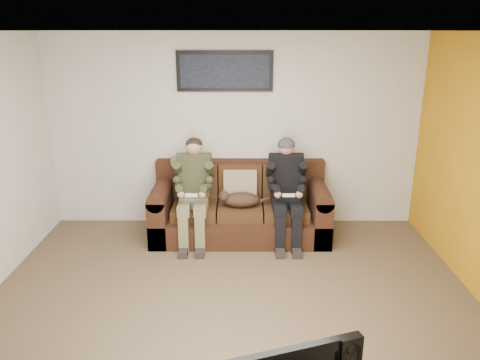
{
  "coord_description": "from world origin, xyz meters",
  "views": [
    {
      "loc": [
        0.09,
        -3.95,
        2.61
      ],
      "look_at": [
        0.08,
        1.2,
        0.95
      ],
      "focal_mm": 35.0,
      "sensor_mm": 36.0,
      "label": 1
    }
  ],
  "objects_px": {
    "person_right": "(286,185)",
    "cat": "(240,199)",
    "person_left": "(194,185)",
    "sofa": "(240,208)",
    "framed_poster": "(225,71)"
  },
  "relations": [
    {
      "from": "person_right",
      "to": "cat",
      "type": "distance_m",
      "value": 0.62
    },
    {
      "from": "person_left",
      "to": "cat",
      "type": "relative_size",
      "value": 1.99
    },
    {
      "from": "person_right",
      "to": "cat",
      "type": "bearing_deg",
      "value": -178.18
    },
    {
      "from": "sofa",
      "to": "person_right",
      "type": "bearing_deg",
      "value": -17.98
    },
    {
      "from": "sofa",
      "to": "person_left",
      "type": "distance_m",
      "value": 0.73
    },
    {
      "from": "sofa",
      "to": "cat",
      "type": "bearing_deg",
      "value": -91.13
    },
    {
      "from": "person_right",
      "to": "framed_poster",
      "type": "relative_size",
      "value": 1.05
    },
    {
      "from": "cat",
      "to": "framed_poster",
      "type": "distance_m",
      "value": 1.67
    },
    {
      "from": "person_right",
      "to": "sofa",
      "type": "bearing_deg",
      "value": 162.02
    },
    {
      "from": "sofa",
      "to": "framed_poster",
      "type": "bearing_deg",
      "value": 117.46
    },
    {
      "from": "person_left",
      "to": "framed_poster",
      "type": "relative_size",
      "value": 1.05
    },
    {
      "from": "person_right",
      "to": "cat",
      "type": "height_order",
      "value": "person_right"
    },
    {
      "from": "sofa",
      "to": "cat",
      "type": "height_order",
      "value": "sofa"
    },
    {
      "from": "sofa",
      "to": "person_right",
      "type": "height_order",
      "value": "person_right"
    },
    {
      "from": "person_left",
      "to": "sofa",
      "type": "bearing_deg",
      "value": 18.02
    }
  ]
}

